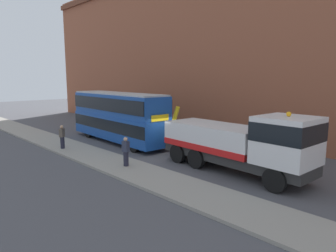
{
  "coord_description": "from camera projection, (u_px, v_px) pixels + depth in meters",
  "views": [
    {
      "loc": [
        14.57,
        -14.11,
        5.21
      ],
      "look_at": [
        -0.12,
        -0.09,
        2.0
      ],
      "focal_mm": 32.28,
      "sensor_mm": 36.0,
      "label": 1
    }
  ],
  "objects": [
    {
      "name": "double_decker_bus",
      "position": [
        118.0,
        115.0,
        24.8
      ],
      "size": [
        11.14,
        3.12,
        4.06
      ],
      "rotation": [
        0.0,
        0.0,
        -0.05
      ],
      "color": "#19479E",
      "rests_on": "ground_plane"
    },
    {
      "name": "building_facade",
      "position": [
        236.0,
        43.0,
        24.7
      ],
      "size": [
        60.0,
        1.5,
        16.0
      ],
      "color": "#935138",
      "rests_on": "ground_plane"
    },
    {
      "name": "ground_plane",
      "position": [
        170.0,
        155.0,
        20.85
      ],
      "size": [
        120.0,
        120.0,
        0.0
      ],
      "primitive_type": "plane",
      "color": "#4C4C51"
    },
    {
      "name": "pedestrian_onlooker",
      "position": [
        62.0,
        137.0,
        21.94
      ],
      "size": [
        0.45,
        0.48,
        1.71
      ],
      "rotation": [
        0.0,
        0.0,
        0.64
      ],
      "color": "#232333",
      "rests_on": "near_kerb"
    },
    {
      "name": "near_kerb",
      "position": [
        120.0,
        166.0,
        17.97
      ],
      "size": [
        60.0,
        2.8,
        0.15
      ],
      "primitive_type": "cube",
      "color": "gray",
      "rests_on": "ground_plane"
    },
    {
      "name": "pedestrian_bystander",
      "position": [
        126.0,
        152.0,
        17.53
      ],
      "size": [
        0.43,
        0.34,
        1.71
      ],
      "rotation": [
        0.0,
        0.0,
        1.7
      ],
      "color": "#232333",
      "rests_on": "near_kerb"
    },
    {
      "name": "recovery_tow_truck",
      "position": [
        240.0,
        142.0,
        16.51
      ],
      "size": [
        10.2,
        3.1,
        3.67
      ],
      "rotation": [
        0.0,
        0.0,
        -0.05
      ],
      "color": "#2D2D2D",
      "rests_on": "ground_plane"
    }
  ]
}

